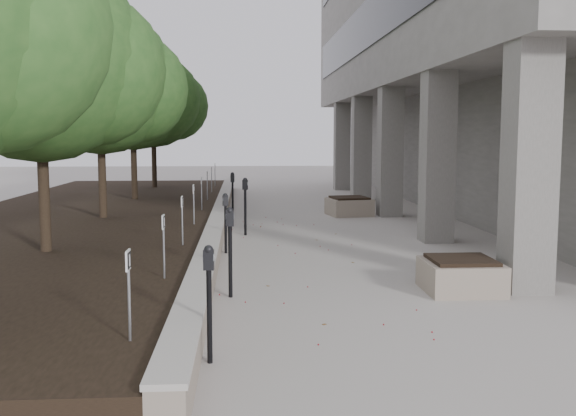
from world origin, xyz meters
name	(u,v)px	position (x,y,z in m)	size (l,w,h in m)	color
ground	(325,310)	(0.00, 0.00, 0.00)	(90.00, 90.00, 0.00)	#ADA69F
retaining_wall	(220,217)	(-1.82, 9.00, 0.25)	(0.39, 26.00, 0.50)	#A19280
planting_bed	(85,220)	(-5.50, 9.00, 0.20)	(7.00, 26.00, 0.40)	black
crabapple_tree_2	(40,102)	(-4.80, 3.00, 3.12)	(4.60, 4.00, 5.44)	#295520
crabapple_tree_3	(100,112)	(-4.80, 8.00, 3.12)	(4.60, 4.00, 5.44)	#295520
crabapple_tree_4	(133,117)	(-4.80, 13.00, 3.12)	(4.60, 4.00, 5.44)	#295520
crabapple_tree_5	(153,120)	(-4.80, 18.00, 3.12)	(4.60, 4.00, 5.44)	#295520
parking_sign_1	(129,296)	(-2.35, -2.50, 0.88)	(0.04, 0.22, 0.96)	black
parking_sign_2	(164,247)	(-2.35, 0.50, 0.88)	(0.04, 0.22, 0.96)	black
parking_sign_3	(182,221)	(-2.35, 3.50, 0.88)	(0.04, 0.22, 0.96)	black
parking_sign_4	(194,204)	(-2.35, 6.50, 0.88)	(0.04, 0.22, 0.96)	black
parking_sign_5	(202,193)	(-2.35, 9.50, 0.88)	(0.04, 0.22, 0.96)	black
parking_sign_6	(207,185)	(-2.35, 12.50, 0.88)	(0.04, 0.22, 0.96)	black
parking_sign_7	(212,179)	(-2.35, 15.50, 0.88)	(0.04, 0.22, 0.96)	black
parking_sign_8	(215,175)	(-2.35, 18.50, 0.88)	(0.04, 0.22, 0.96)	black
parking_meter_1	(209,304)	(-1.55, -2.10, 0.67)	(0.13, 0.09, 1.33)	black
parking_meter_2	(230,252)	(-1.38, 0.89, 0.71)	(0.14, 0.10, 1.42)	black
parking_meter_3	(226,223)	(-1.55, 4.78, 0.65)	(0.13, 0.09, 1.30)	black
parking_meter_4	(245,206)	(-1.12, 7.30, 0.73)	(0.14, 0.10, 1.46)	black
parking_meter_5	(233,196)	(-1.49, 10.60, 0.71)	(0.14, 0.10, 1.42)	black
planter_front	(461,275)	(2.34, 1.01, 0.28)	(1.18, 1.18, 0.55)	#A19280
planter_back	(349,206)	(2.17, 11.24, 0.30)	(1.27, 1.27, 0.59)	#A19280
berry_scatter	(292,250)	(-0.10, 5.00, 0.01)	(3.30, 14.10, 0.02)	maroon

